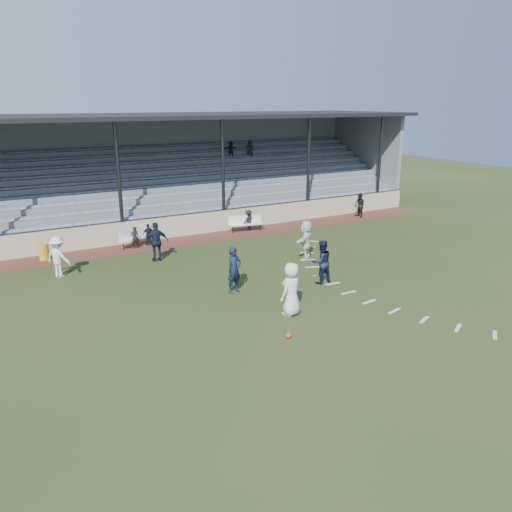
{
  "coord_description": "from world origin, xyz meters",
  "views": [
    {
      "loc": [
        -9.57,
        -14.38,
        7.33
      ],
      "look_at": [
        0.0,
        2.5,
        1.3
      ],
      "focal_mm": 35.0,
      "sensor_mm": 36.0,
      "label": 1
    }
  ],
  "objects": [
    {
      "name": "bench_right",
      "position": [
        3.93,
        10.68,
        0.58
      ],
      "size": [
        2.04,
        0.77,
        0.95
      ],
      "rotation": [
        0.0,
        0.0,
        -0.16
      ],
      "color": "white",
      "rests_on": "cinder_track"
    },
    {
      "name": "trash_bin",
      "position": [
        -7.13,
        10.65,
        0.4
      ],
      "size": [
        0.48,
        0.48,
        0.76
      ],
      "primitive_type": "cylinder",
      "color": "gold",
      "rests_on": "cinder_track"
    },
    {
      "name": "penalty_arc",
      "position": [
        4.12,
        0.0,
        0.01
      ],
      "size": [
        3.89,
        14.63,
        0.01
      ],
      "color": "silver",
      "rests_on": "ground"
    },
    {
      "name": "retaining_wall",
      "position": [
        0.0,
        11.55,
        0.6
      ],
      "size": [
        34.0,
        0.18,
        1.2
      ],
      "primitive_type": "cube",
      "color": "#BAB38F",
      "rests_on": "ground"
    },
    {
      "name": "cinder_track",
      "position": [
        0.0,
        10.5,
        0.01
      ],
      "size": [
        34.0,
        2.0,
        0.02
      ],
      "primitive_type": "cube",
      "color": "#582823",
      "rests_on": "ground"
    },
    {
      "name": "player_white_wing",
      "position": [
        -6.87,
        7.73,
        0.9
      ],
      "size": [
        1.25,
        1.33,
        1.8
      ],
      "primitive_type": "imported",
      "rotation": [
        0.0,
        0.0,
        2.25
      ],
      "color": "white",
      "rests_on": "ground"
    },
    {
      "name": "ground",
      "position": [
        0.0,
        0.0,
        0.0
      ],
      "size": [
        90.0,
        90.0,
        0.0
      ],
      "primitive_type": "plane",
      "color": "#2C3917",
      "rests_on": "ground"
    },
    {
      "name": "sub_left_far",
      "position": [
        -1.93,
        10.61,
        0.6
      ],
      "size": [
        0.68,
        0.29,
        1.15
      ],
      "primitive_type": "imported",
      "rotation": [
        0.0,
        0.0,
        3.16
      ],
      "color": "black",
      "rests_on": "cinder_track"
    },
    {
      "name": "player_navy_lead",
      "position": [
        -1.1,
        2.32,
        0.93
      ],
      "size": [
        0.77,
        0.6,
        1.87
      ],
      "primitive_type": "imported",
      "rotation": [
        0.0,
        0.0,
        0.25
      ],
      "color": "#121931",
      "rests_on": "ground"
    },
    {
      "name": "player_navy_mid",
      "position": [
        2.56,
        1.47,
        0.93
      ],
      "size": [
        0.93,
        0.74,
        1.86
      ],
      "primitive_type": "imported",
      "rotation": [
        0.0,
        0.0,
        3.1
      ],
      "color": "#121931",
      "rests_on": "ground"
    },
    {
      "name": "official",
      "position": [
        12.22,
        10.27,
        0.81
      ],
      "size": [
        0.69,
        0.84,
        1.59
      ],
      "primitive_type": "imported",
      "rotation": [
        0.0,
        0.0,
        4.59
      ],
      "color": "black",
      "rests_on": "cinder_track"
    },
    {
      "name": "football",
      "position": [
        -1.45,
        -2.18,
        0.1
      ],
      "size": [
        0.2,
        0.2,
        0.2
      ],
      "primitive_type": "sphere",
      "color": "#D8400C",
      "rests_on": "ground"
    },
    {
      "name": "sub_left_near",
      "position": [
        -2.75,
        10.38,
        0.6
      ],
      "size": [
        0.44,
        0.31,
        1.16
      ],
      "primitive_type": "imported",
      "rotation": [
        0.0,
        0.0,
        3.07
      ],
      "color": "black",
      "rests_on": "cinder_track"
    },
    {
      "name": "sub_right",
      "position": [
        4.16,
        10.72,
        0.64
      ],
      "size": [
        0.89,
        0.64,
        1.24
      ],
      "primitive_type": "imported",
      "rotation": [
        0.0,
        0.0,
        3.38
      ],
      "color": "black",
      "rests_on": "cinder_track"
    },
    {
      "name": "grandstand",
      "position": [
        0.0,
        16.26,
        2.2
      ],
      "size": [
        34.6,
        9.0,
        6.61
      ],
      "color": "gray",
      "rests_on": "ground"
    },
    {
      "name": "player_navy_wing",
      "position": [
        -2.43,
        7.8,
        0.94
      ],
      "size": [
        1.13,
        0.53,
        1.89
      ],
      "primitive_type": "imported",
      "rotation": [
        0.0,
        0.0,
        3.08
      ],
      "color": "#121931",
      "rests_on": "ground"
    },
    {
      "name": "player_white_lead",
      "position": [
        -0.33,
        -0.64,
        0.97
      ],
      "size": [
        1.11,
        0.92,
        1.94
      ],
      "primitive_type": "imported",
      "rotation": [
        0.0,
        0.0,
        3.52
      ],
      "color": "white",
      "rests_on": "ground"
    },
    {
      "name": "bench_left",
      "position": [
        -2.57,
        10.82,
        0.58
      ],
      "size": [
        2.01,
        1.18,
        0.95
      ],
      "rotation": [
        0.0,
        0.0,
        0.38
      ],
      "color": "white",
      "rests_on": "cinder_track"
    },
    {
      "name": "player_white_back",
      "position": [
        3.93,
        4.56,
        0.95
      ],
      "size": [
        1.71,
        1.57,
        1.9
      ],
      "primitive_type": "imported",
      "rotation": [
        0.0,
        0.0,
        3.85
      ],
      "color": "white",
      "rests_on": "ground"
    }
  ]
}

